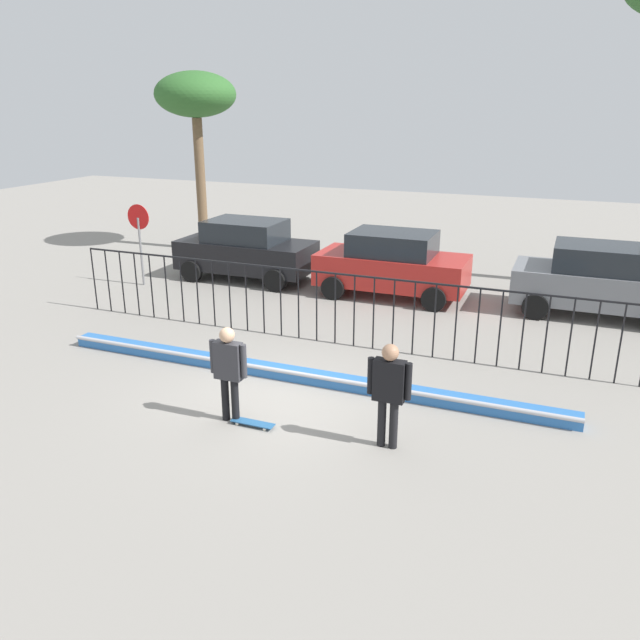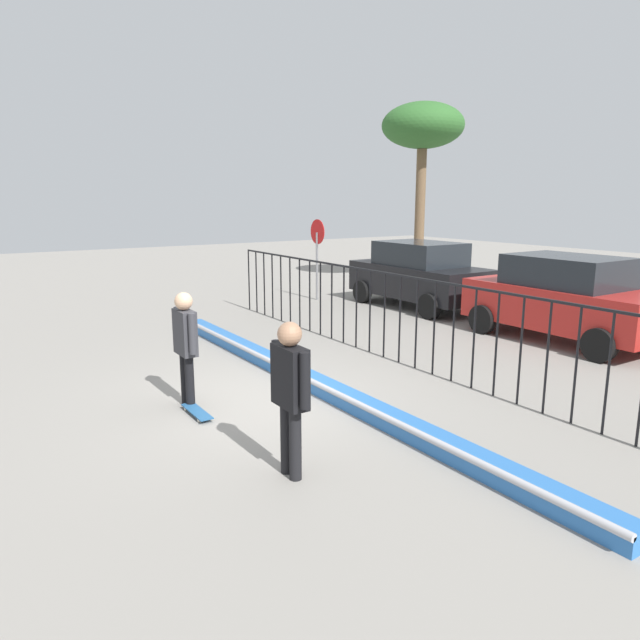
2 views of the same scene
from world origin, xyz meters
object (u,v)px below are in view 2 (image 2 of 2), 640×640
at_px(camera_operator, 290,385).
at_px(palm_tree_short, 423,130).
at_px(skateboarder, 185,339).
at_px(skateboard, 197,412).
at_px(parked_car_red, 565,298).
at_px(stop_sign, 317,248).
at_px(parked_car_black, 419,274).

bearing_deg(camera_operator, palm_tree_short, -22.64).
xyz_separation_m(skateboarder, camera_operator, (2.84, 0.17, 0.03)).
height_order(skateboard, palm_tree_short, palm_tree_short).
relative_size(skateboarder, parked_car_red, 0.41).
relative_size(skateboard, stop_sign, 0.32).
xyz_separation_m(skateboard, parked_car_black, (-4.73, 8.67, 0.91)).
distance_m(parked_car_black, palm_tree_short, 6.65).
bearing_deg(skateboard, stop_sign, 146.80).
bearing_deg(camera_operator, skateboard, 29.97).
xyz_separation_m(parked_car_black, parked_car_red, (4.83, -0.11, 0.00)).
relative_size(parked_car_red, stop_sign, 1.72).
bearing_deg(parked_car_black, stop_sign, -146.50).
bearing_deg(parked_car_black, parked_car_red, -1.93).
distance_m(skateboarder, camera_operator, 2.85).
distance_m(skateboard, camera_operator, 2.61).
distance_m(camera_operator, parked_car_red, 8.66).
bearing_deg(parked_car_red, parked_car_black, -177.85).
relative_size(skateboard, camera_operator, 0.44).
distance_m(skateboard, parked_car_red, 8.61).
bearing_deg(skateboarder, parked_car_black, 110.48).
relative_size(skateboarder, palm_tree_short, 0.27).
bearing_deg(camera_operator, stop_sign, -9.28).
relative_size(stop_sign, palm_tree_short, 0.39).
bearing_deg(stop_sign, parked_car_red, 12.78).
relative_size(skateboarder, parked_car_black, 0.41).
bearing_deg(stop_sign, palm_tree_short, 100.40).
distance_m(skateboard, stop_sign, 10.20).
bearing_deg(skateboarder, palm_tree_short, 117.63).
bearing_deg(camera_operator, parked_car_red, -49.73).
relative_size(skateboarder, skateboard, 2.21).
distance_m(parked_car_red, stop_sign, 7.71).
bearing_deg(camera_operator, parked_car_black, -24.99).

